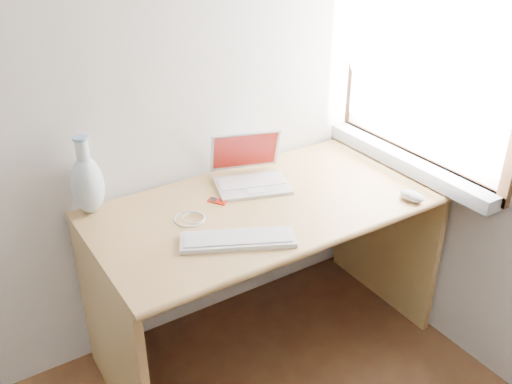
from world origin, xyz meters
TOP-DOWN VIEW (x-y plane):
  - window at (1.72, 1.30)m, footprint 0.11×0.99m
  - desk at (1.01, 1.46)m, footprint 1.42×0.71m
  - laptop at (1.03, 1.56)m, footprint 0.35×0.33m
  - external_keyboard at (0.76, 1.19)m, footprint 0.42×0.29m
  - mouse at (1.51, 1.08)m, footprint 0.08×0.12m
  - ipod at (0.84, 1.49)m, footprint 0.07×0.09m
  - cable_coil at (0.69, 1.42)m, footprint 0.14×0.14m
  - remote at (0.67, 1.26)m, footprint 0.07×0.09m
  - vase at (0.39, 1.68)m, footprint 0.12×0.12m

SIDE VIEW (x-z plane):
  - desk at x=1.01m, z-range 0.16..0.91m
  - cable_coil at x=0.69m, z-range 0.75..0.76m
  - remote at x=0.67m, z-range 0.75..0.76m
  - ipod at x=0.84m, z-range 0.75..0.76m
  - external_keyboard at x=0.76m, z-range 0.75..0.77m
  - mouse at x=1.51m, z-range 0.75..0.79m
  - laptop at x=1.03m, z-range 0.69..0.90m
  - vase at x=0.39m, z-range 0.72..1.04m
  - window at x=1.72m, z-range 0.72..1.83m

